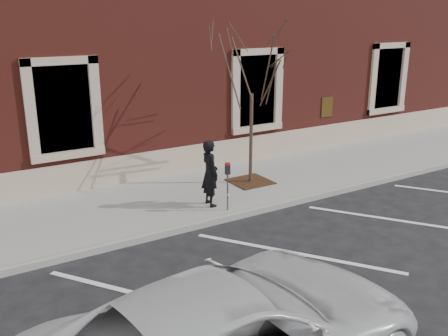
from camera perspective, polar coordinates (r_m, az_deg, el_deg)
ground at (r=12.10m, az=1.50°, el=-5.70°), size 120.00×120.00×0.00m
sidewalk_near at (r=13.46m, az=-2.57°, el=-2.93°), size 40.00×3.50×0.15m
curb_near at (r=12.03m, az=1.63°, el=-5.45°), size 40.00×0.12×0.15m
parking_stripes at (r=10.49m, az=8.16°, el=-9.62°), size 28.00×4.40×0.01m
building_civic at (r=18.13m, az=-12.32°, el=14.58°), size 40.00×8.62×8.00m
man at (r=12.20m, az=-1.61°, el=-0.60°), size 0.44×0.63×1.66m
parking_meter at (r=11.87m, az=0.41°, el=-1.08°), size 0.11×0.08×1.20m
tree_grate at (r=14.16m, az=3.02°, el=-1.54°), size 1.08×1.08×0.03m
sapling at (r=13.48m, az=3.24°, el=11.36°), size 2.74×2.74×4.56m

